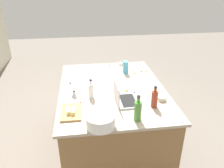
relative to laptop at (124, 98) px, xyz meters
The scene contains 23 objects.
ground_plane 1.01m from the laptop, 12.33° to the left, with size 12.00×12.00×0.00m, color slate.
island_counter 0.61m from the laptop, 12.33° to the left, with size 1.65×1.24×0.90m.
laptop is the anchor object (origin of this frame).
mixing_bowl_large 0.48m from the laptop, 143.84° to the left, with size 0.27×0.27×0.12m.
bottle_soy 0.32m from the laptop, 114.27° to the right, with size 0.06×0.06×0.23m.
bottle_vinegar 0.37m from the laptop, 65.33° to the left, with size 0.06×0.06×0.22m.
bottle_olive 0.35m from the laptop, 168.52° to the right, with size 0.07×0.07×0.26m.
cutting_board 0.57m from the laptop, 103.37° to the left, with size 0.31×0.20×0.02m, color #AD7F4C.
butter_stick_left 0.55m from the laptop, 106.28° to the left, with size 0.11×0.04×0.04m, color #F4E58C.
butter_stick_right 0.59m from the laptop, 103.95° to the left, with size 0.11×0.04×0.04m, color #F4E58C.
ramekin_small 1.09m from the laptop, ahead, with size 0.07×0.07×0.04m, color white.
ramekin_medium 0.41m from the laptop, 92.17° to the right, with size 0.09×0.09×0.05m, color beige.
kitchen_timer 0.55m from the laptop, 70.40° to the left, with size 0.07×0.07×0.08m.
candy_bag 0.79m from the laptop, 12.24° to the right, with size 0.09×0.06×0.17m, color #4CA5CC.
candy_0 0.79m from the laptop, 47.52° to the left, with size 0.02×0.02×0.02m, color blue.
candy_1 0.87m from the laptop, 27.12° to the right, with size 0.02×0.02×0.02m, color yellow.
candy_2 0.46m from the laptop, 83.46° to the left, with size 0.02×0.02×0.02m, color red.
candy_3 0.26m from the laptop, 18.79° to the right, with size 0.02×0.02×0.02m, color yellow.
candy_4 0.79m from the laptop, 21.31° to the right, with size 0.02×0.02×0.02m, color yellow.
candy_5 1.07m from the laptop, ahead, with size 0.02×0.02×0.02m, color #CC3399.
candy_6 0.89m from the laptop, 31.51° to the right, with size 0.01×0.01×0.01m, color orange.
candy_7 0.26m from the laptop, 39.71° to the right, with size 0.02×0.02×0.02m, color blue.
candy_8 0.41m from the laptop, 80.52° to the right, with size 0.02×0.02×0.02m, color #CC3399.
Camera 1 is at (-2.38, 0.33, 2.13)m, focal length 36.02 mm.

